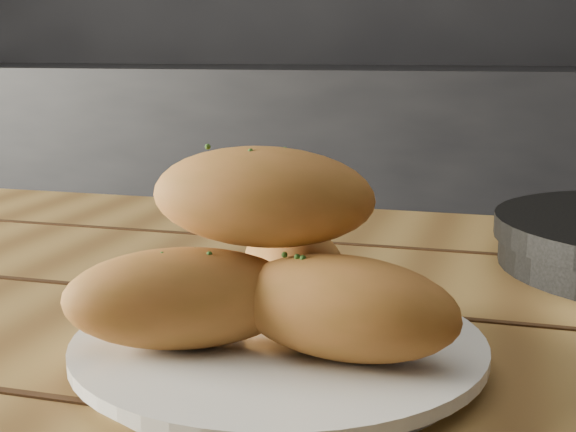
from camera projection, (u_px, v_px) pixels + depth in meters
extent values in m
cube|color=black|center=(401.00, 254.00, 1.96)|extent=(2.80, 0.60, 0.90)
cube|color=olive|center=(442.00, 402.00, 0.49)|extent=(1.63, 0.98, 0.04)
cylinder|color=white|center=(279.00, 355.00, 0.50)|extent=(0.23, 0.23, 0.01)
cylinder|color=white|center=(279.00, 343.00, 0.49)|extent=(0.25, 0.25, 0.01)
ellipsoid|color=#A2602D|center=(183.00, 298.00, 0.47)|extent=(0.15, 0.11, 0.06)
ellipsoid|color=#A2602D|center=(344.00, 308.00, 0.45)|extent=(0.14, 0.08, 0.06)
ellipsoid|color=#A2602D|center=(294.00, 268.00, 0.54)|extent=(0.12, 0.15, 0.06)
ellipsoid|color=#A2602D|center=(262.00, 197.00, 0.47)|extent=(0.14, 0.07, 0.06)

